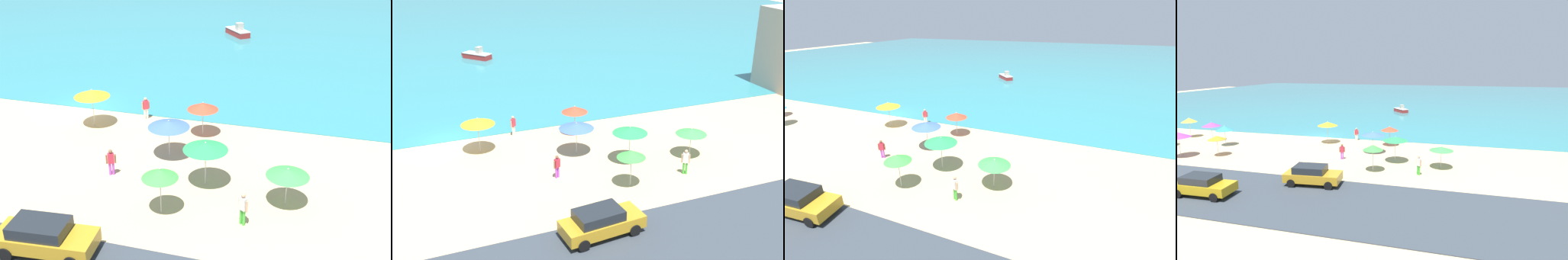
% 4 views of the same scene
% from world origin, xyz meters
% --- Properties ---
extents(ground_plane, '(160.00, 160.00, 0.00)m').
position_xyz_m(ground_plane, '(0.00, 0.00, 0.00)').
color(ground_plane, tan).
extents(sea, '(150.00, 110.00, 0.05)m').
position_xyz_m(sea, '(0.00, 55.00, 0.03)').
color(sea, teal).
rests_on(sea, ground_plane).
extents(beach_umbrella_2, '(2.15, 2.15, 2.11)m').
position_xyz_m(beach_umbrella_2, '(15.51, -8.76, 1.86)').
color(beach_umbrella_2, '#B2B2B7').
rests_on(beach_umbrella_2, ground_plane).
extents(beach_umbrella_3, '(2.47, 2.47, 2.38)m').
position_xyz_m(beach_umbrella_3, '(8.29, -5.45, 2.12)').
color(beach_umbrella_3, '#B2B2B7').
rests_on(beach_umbrella_3, ground_plane).
extents(beach_umbrella_6, '(2.01, 2.01, 2.33)m').
position_xyz_m(beach_umbrella_6, '(9.43, -2.04, 2.03)').
color(beach_umbrella_6, '#B2B2B7').
rests_on(beach_umbrella_6, ground_plane).
extents(beach_umbrella_7, '(2.38, 2.38, 2.59)m').
position_xyz_m(beach_umbrella_7, '(11.16, -8.01, 2.33)').
color(beach_umbrella_7, '#B2B2B7').
rests_on(beach_umbrella_7, ground_plane).
extents(beach_umbrella_9, '(2.37, 2.37, 2.65)m').
position_xyz_m(beach_umbrella_9, '(1.98, -2.62, 2.35)').
color(beach_umbrella_9, '#B2B2B7').
rests_on(beach_umbrella_9, ground_plane).
extents(beach_umbrella_10, '(1.78, 1.78, 2.50)m').
position_xyz_m(beach_umbrella_10, '(9.73, -11.07, 2.19)').
color(beach_umbrella_10, '#B2B2B7').
rests_on(beach_umbrella_10, ground_plane).
extents(bather_0, '(0.46, 0.40, 1.61)m').
position_xyz_m(bather_0, '(4.94, -0.57, 0.90)').
color(bather_0, white).
rests_on(bather_0, ground_plane).
extents(bather_1, '(0.52, 0.36, 1.57)m').
position_xyz_m(bather_1, '(5.88, -8.34, 0.88)').
color(bather_1, '#AC45C5').
rests_on(bather_1, ground_plane).
extents(bather_2, '(0.50, 0.38, 1.73)m').
position_xyz_m(bather_2, '(13.74, -10.96, 0.97)').
color(bather_2, green).
rests_on(bather_2, ground_plane).
extents(parked_car_1, '(4.48, 2.18, 1.52)m').
position_xyz_m(parked_car_1, '(5.94, -15.28, 0.86)').
color(parked_car_1, '#BA881F').
rests_on(parked_car_1, coastal_road).
extents(skiff_nearshore, '(3.33, 3.66, 1.49)m').
position_xyz_m(skiff_nearshore, '(6.53, 24.16, 0.48)').
color(skiff_nearshore, '#AE2A26').
rests_on(skiff_nearshore, sea).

